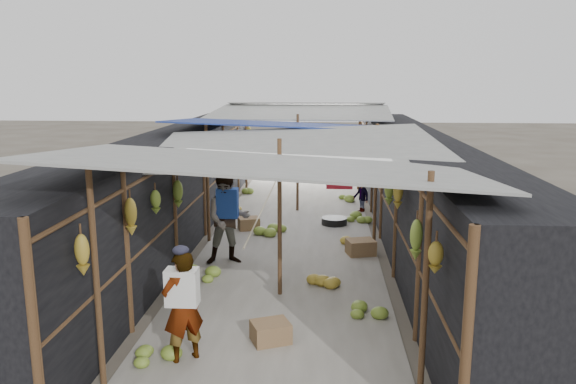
% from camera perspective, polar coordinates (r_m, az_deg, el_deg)
% --- Properties ---
extents(aisle_slab, '(3.60, 16.00, 0.02)m').
position_cam_1_polar(aisle_slab, '(12.75, 0.42, -4.50)').
color(aisle_slab, '#9E998E').
rests_on(aisle_slab, ground).
extents(stall_left, '(1.40, 15.00, 2.30)m').
position_cam_1_polar(stall_left, '(12.92, -11.62, 0.67)').
color(stall_left, black).
rests_on(stall_left, ground).
extents(stall_right, '(1.40, 15.00, 2.30)m').
position_cam_1_polar(stall_right, '(12.63, 12.75, 0.37)').
color(stall_right, black).
rests_on(stall_right, ground).
extents(crate_near, '(0.61, 0.56, 0.30)m').
position_cam_1_polar(crate_near, '(7.83, -1.77, -14.08)').
color(crate_near, '#8F6A49').
rests_on(crate_near, ground).
extents(crate_mid, '(0.63, 0.56, 0.32)m').
position_cam_1_polar(crate_mid, '(11.50, 7.40, -5.62)').
color(crate_mid, '#8F6A49').
rests_on(crate_mid, ground).
extents(crate_back, '(0.57, 0.52, 0.30)m').
position_cam_1_polar(crate_back, '(13.28, -4.01, -3.24)').
color(crate_back, '#8F6A49').
rests_on(crate_back, ground).
extents(black_basin, '(0.62, 0.62, 0.19)m').
position_cam_1_polar(black_basin, '(13.75, 4.72, -2.99)').
color(black_basin, black).
rests_on(black_basin, ground).
extents(vendor_elderly, '(0.63, 0.59, 1.45)m').
position_cam_1_polar(vendor_elderly, '(7.27, -10.64, -11.39)').
color(vendor_elderly, silver).
rests_on(vendor_elderly, ground).
extents(shopper_blue, '(0.99, 0.84, 1.76)m').
position_cam_1_polar(shopper_blue, '(10.79, -6.13, -2.77)').
color(shopper_blue, navy).
rests_on(shopper_blue, ground).
extents(vendor_seated, '(0.63, 0.71, 0.96)m').
position_cam_1_polar(vendor_seated, '(15.05, 7.44, -0.26)').
color(vendor_seated, '#524D47').
rests_on(vendor_seated, ground).
extents(market_canopy, '(5.62, 15.20, 2.77)m').
position_cam_1_polar(market_canopy, '(12.66, 0.67, 6.45)').
color(market_canopy, brown).
rests_on(market_canopy, ground).
extents(hanging_bananas, '(3.96, 13.45, 0.78)m').
position_cam_1_polar(hanging_bananas, '(12.43, 0.62, 2.70)').
color(hanging_bananas, '#A68A2A').
rests_on(hanging_bananas, ground).
extents(floor_bananas, '(3.79, 10.94, 0.33)m').
position_cam_1_polar(floor_bananas, '(12.51, -0.56, -4.17)').
color(floor_bananas, olive).
rests_on(floor_bananas, ground).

